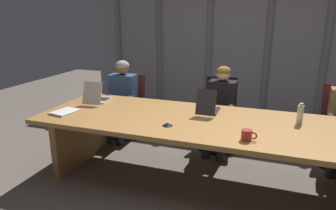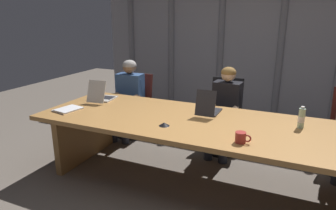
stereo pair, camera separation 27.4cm
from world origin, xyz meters
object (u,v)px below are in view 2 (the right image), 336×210
office_chair_left_end (135,112)px  coffee_mug_far (241,137)px  office_chair_left_mid (224,123)px  laptop_left_mid (209,109)px  person_left_end (128,94)px  water_bottle_primary (301,118)px  conference_mic_left_side (164,124)px  laptop_left_end (102,96)px  spiral_notepad (68,109)px  person_left_mid (225,106)px

office_chair_left_end → coffee_mug_far: office_chair_left_end is taller
office_chair_left_mid → laptop_left_mid: bearing=-7.1°
person_left_end → water_bottle_primary: size_ratio=5.28×
coffee_mug_far → water_bottle_primary: bearing=52.4°
coffee_mug_far → conference_mic_left_side: size_ratio=1.28×
laptop_left_end → laptop_left_mid: laptop_left_mid is taller
office_chair_left_mid → spiral_notepad: size_ratio=2.88×
laptop_left_end → conference_mic_left_side: 1.26m
water_bottle_primary → office_chair_left_end: bearing=160.9°
coffee_mug_far → spiral_notepad: coffee_mug_far is taller
office_chair_left_end → laptop_left_end: bearing=0.7°
coffee_mug_far → conference_mic_left_side: 0.80m
laptop_left_end → water_bottle_primary: laptop_left_end is taller
water_bottle_primary → coffee_mug_far: (-0.47, -0.61, -0.05)m
office_chair_left_end → spiral_notepad: 1.38m
office_chair_left_mid → laptop_left_end: bearing=-67.3°
laptop_left_end → water_bottle_primary: bearing=-96.5°
office_chair_left_mid → person_left_end: person_left_end is taller
conference_mic_left_side → laptop_left_mid: bearing=62.5°
office_chair_left_end → conference_mic_left_side: office_chair_left_end is taller
laptop_left_end → person_left_mid: (1.48, 0.64, -0.13)m
coffee_mug_far → laptop_left_end: bearing=161.6°
laptop_left_end → person_left_end: size_ratio=0.37×
laptop_left_mid → water_bottle_primary: (0.97, -0.06, 0.04)m
person_left_mid → spiral_notepad: person_left_mid is taller
coffee_mug_far → spiral_notepad: size_ratio=0.41×
laptop_left_mid → coffee_mug_far: (0.50, -0.67, -0.01)m
laptop_left_mid → laptop_left_end: bearing=91.2°
person_left_mid → laptop_left_mid: bearing=-0.4°
laptop_left_end → office_chair_left_end: bearing=-6.3°
person_left_end → water_bottle_primary: person_left_end is taller
spiral_notepad → conference_mic_left_side: bearing=9.6°
person_left_end → conference_mic_left_side: person_left_end is taller
office_chair_left_mid → conference_mic_left_side: (-0.31, -1.33, 0.39)m
coffee_mug_far → person_left_end: bearing=146.5°
laptop_left_mid → coffee_mug_far: bearing=-143.4°
office_chair_left_end → office_chair_left_mid: 1.44m
laptop_left_end → person_left_end: bearing=-4.9°
office_chair_left_end → spiral_notepad: size_ratio=2.74×
conference_mic_left_side → office_chair_left_mid: bearing=77.1°
laptop_left_end → coffee_mug_far: size_ratio=3.05×
conference_mic_left_side → spiral_notepad: 1.27m
office_chair_left_end → conference_mic_left_side: 1.79m
water_bottle_primary → spiral_notepad: (-2.52, -0.49, -0.09)m
water_bottle_primary → coffee_mug_far: bearing=-127.6°
laptop_left_end → coffee_mug_far: bearing=-114.0°
laptop_left_end → laptop_left_mid: bearing=-94.5°
water_bottle_primary → spiral_notepad: size_ratio=0.65×
laptop_left_mid → spiral_notepad: (-1.56, -0.55, -0.05)m
coffee_mug_far → laptop_left_mid: bearing=126.6°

